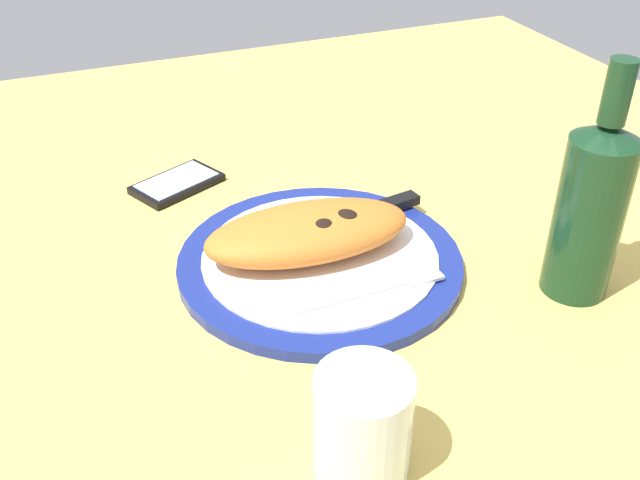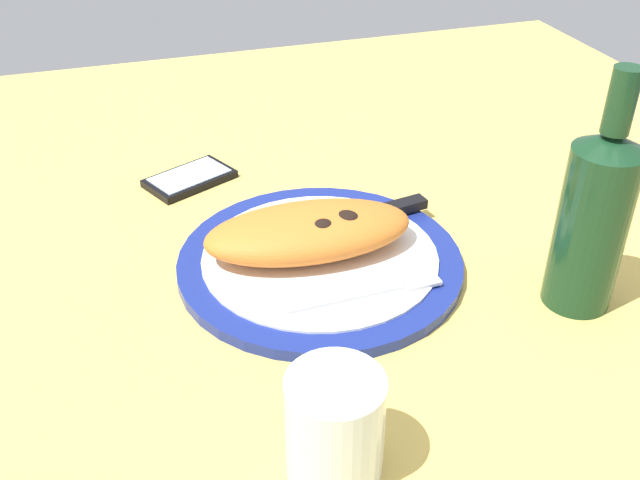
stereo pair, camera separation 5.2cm
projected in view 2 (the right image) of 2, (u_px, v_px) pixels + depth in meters
The scene contains 8 objects.
ground_plane at pixel (320, 278), 83.87cm from camera, with size 150.00×150.00×3.00cm, color #DBB756.
plate at pixel (320, 261), 82.62cm from camera, with size 32.07×32.07×1.66cm.
calzone at pixel (309, 231), 81.52cm from camera, with size 24.09×12.33×5.04cm.
fork at pixel (380, 290), 76.32cm from camera, with size 16.69×2.31×0.40cm.
knife at pixel (364, 218), 87.88cm from camera, with size 24.79×5.71×1.20cm.
smartphone at pixel (190, 178), 99.48cm from camera, with size 13.16×10.91×1.16cm.
water_glass at pixel (335, 432), 57.32cm from camera, with size 7.84×7.84×9.45cm.
wine_bottle at pixel (594, 217), 72.41cm from camera, with size 7.04×7.04×25.65cm.
Camera 2 is at (-20.74, -64.53, 48.09)cm, focal length 41.14 mm.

